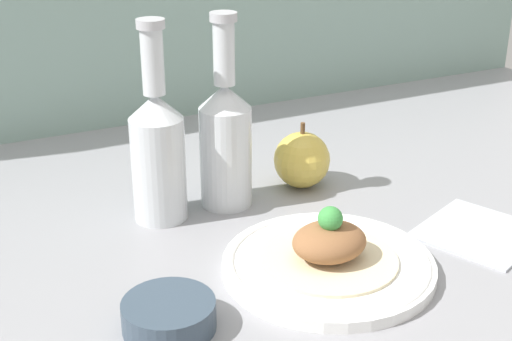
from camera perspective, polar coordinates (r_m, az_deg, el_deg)
The scene contains 8 objects.
ground_plane at distance 99.83cm, azimuth 2.75°, elevation -5.77°, with size 180.00×110.00×4.00cm, color gray.
plate at distance 89.29cm, azimuth 5.80°, elevation -7.46°, with size 26.38×26.38×1.78cm.
plated_food at distance 87.93cm, azimuth 5.88°, elevation -5.92°, with size 17.16×17.16×7.29cm.
cider_bottle_left at distance 98.91cm, azimuth -7.87°, elevation 1.68°, with size 7.57×7.57×28.31cm.
cider_bottle_right at distance 102.32cm, azimuth -2.45°, elevation 2.62°, with size 7.57×7.57×28.31cm.
apple at distance 110.53cm, azimuth 3.69°, elevation 0.86°, with size 8.77×8.77×10.45cm.
napkin at distance 102.19cm, azimuth 17.40°, elevation -4.65°, with size 19.30×18.84×0.80cm.
dipping_bowl at distance 78.98cm, azimuth -6.98°, elevation -11.41°, with size 10.24×10.24×3.34cm.
Camera 1 is at (-43.06, -76.04, 46.28)cm, focal length 50.00 mm.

